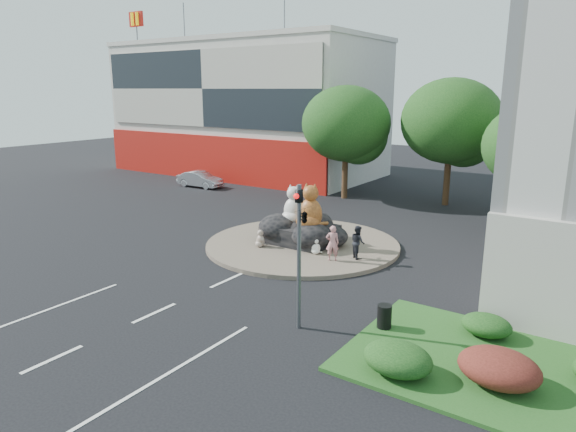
# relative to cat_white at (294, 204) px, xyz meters

# --- Properties ---
(ground) EXTENTS (120.00, 120.00, 0.00)m
(ground) POSITION_rel_cat_white_xyz_m (0.67, -10.15, -2.14)
(ground) COLOR black
(ground) RESTS_ON ground
(roundabout_island) EXTENTS (10.00, 10.00, 0.20)m
(roundabout_island) POSITION_rel_cat_white_xyz_m (0.67, -0.15, -2.04)
(roundabout_island) COLOR brown
(roundabout_island) RESTS_ON ground
(rock_plinth) EXTENTS (3.20, 2.60, 0.90)m
(rock_plinth) POSITION_rel_cat_white_xyz_m (0.67, -0.15, -1.49)
(rock_plinth) COLOR black
(rock_plinth) RESTS_ON roundabout_island
(shophouse_block) EXTENTS (25.20, 12.30, 17.40)m
(shophouse_block) POSITION_rel_cat_white_xyz_m (-17.34, 17.76, 4.05)
(shophouse_block) COLOR #BDB7AB
(shophouse_block) RESTS_ON ground
(grass_verge) EXTENTS (10.00, 6.00, 0.12)m
(grass_verge) POSITION_rel_cat_white_xyz_m (12.67, -7.15, -2.08)
(grass_verge) COLOR #1E4E1A
(grass_verge) RESTS_ON ground
(tree_left) EXTENTS (6.46, 6.46, 8.27)m
(tree_left) POSITION_rel_cat_white_xyz_m (-3.26, 11.91, 3.11)
(tree_left) COLOR #382314
(tree_left) RESTS_ON ground
(tree_mid) EXTENTS (6.84, 6.84, 8.76)m
(tree_mid) POSITION_rel_cat_white_xyz_m (3.74, 13.91, 3.42)
(tree_mid) COLOR #382314
(tree_mid) RESTS_ON ground
(tree_right) EXTENTS (5.70, 5.70, 7.30)m
(tree_right) POSITION_rel_cat_white_xyz_m (9.74, 9.91, 2.49)
(tree_right) COLOR #382314
(tree_right) RESTS_ON ground
(hedge_near_green) EXTENTS (2.00, 1.60, 0.90)m
(hedge_near_green) POSITION_rel_cat_white_xyz_m (9.67, -9.15, -1.57)
(hedge_near_green) COLOR #113611
(hedge_near_green) RESTS_ON grass_verge
(hedge_red) EXTENTS (2.20, 1.76, 0.99)m
(hedge_red) POSITION_rel_cat_white_xyz_m (12.17, -8.15, -1.52)
(hedge_red) COLOR #441812
(hedge_red) RESTS_ON grass_verge
(hedge_back_green) EXTENTS (1.60, 1.28, 0.72)m
(hedge_back_green) POSITION_rel_cat_white_xyz_m (11.17, -5.35, -1.66)
(hedge_back_green) COLOR #113611
(hedge_back_green) RESTS_ON grass_verge
(traffic_light) EXTENTS (0.44, 1.24, 5.00)m
(traffic_light) POSITION_rel_cat_white_xyz_m (5.76, -8.15, 1.48)
(traffic_light) COLOR #595B60
(traffic_light) RESTS_ON ground
(cat_white) EXTENTS (1.29, 1.13, 2.07)m
(cat_white) POSITION_rel_cat_white_xyz_m (0.00, 0.00, 0.00)
(cat_white) COLOR beige
(cat_white) RESTS_ON rock_plinth
(cat_tabby) EXTENTS (1.50, 1.33, 2.35)m
(cat_tabby) POSITION_rel_cat_white_xyz_m (1.29, -0.41, 0.14)
(cat_tabby) COLOR #B57825
(cat_tabby) RESTS_ON rock_plinth
(kitten_calico) EXTENTS (0.71, 0.69, 0.91)m
(kitten_calico) POSITION_rel_cat_white_xyz_m (-0.71, -1.94, -1.48)
(kitten_calico) COLOR silver
(kitten_calico) RESTS_ON roundabout_island
(kitten_white) EXTENTS (0.64, 0.65, 0.82)m
(kitten_white) POSITION_rel_cat_white_xyz_m (2.22, -1.35, -1.53)
(kitten_white) COLOR white
(kitten_white) RESTS_ON roundabout_island
(pedestrian_pink) EXTENTS (0.73, 0.66, 1.67)m
(pedestrian_pink) POSITION_rel_cat_white_xyz_m (3.35, -1.76, -1.10)
(pedestrian_pink) COLOR tan
(pedestrian_pink) RESTS_ON roundabout_island
(pedestrian_dark) EXTENTS (0.97, 0.95, 1.58)m
(pedestrian_dark) POSITION_rel_cat_white_xyz_m (4.17, -0.79, -1.15)
(pedestrian_dark) COLOR black
(pedestrian_dark) RESTS_ON roundabout_island
(parked_car) EXTENTS (4.10, 1.65, 1.33)m
(parked_car) POSITION_rel_cat_white_xyz_m (-15.37, 8.95, -1.47)
(parked_car) COLOR #B6B8BF
(parked_car) RESTS_ON ground
(litter_bin) EXTENTS (0.52, 0.52, 0.80)m
(litter_bin) POSITION_rel_cat_white_xyz_m (8.17, -6.69, -1.62)
(litter_bin) COLOR black
(litter_bin) RESTS_ON grass_verge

